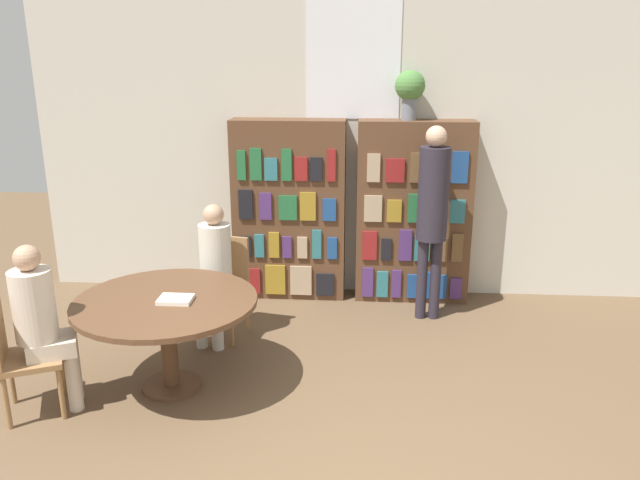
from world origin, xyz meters
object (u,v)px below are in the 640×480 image
(seated_reader_left, at_px, (214,266))
(librarian_standing, at_px, (433,205))
(bookshelf_right, at_px, (413,213))
(flower_vase, at_px, (410,89))
(bookshelf_left, at_px, (289,210))
(chair_left_side, at_px, (224,282))
(reading_table, at_px, (166,312))
(chair_near_camera, at_px, (18,350))
(seated_reader_right, at_px, (42,318))

(seated_reader_left, relative_size, librarian_standing, 0.67)
(seated_reader_left, bearing_deg, bookshelf_right, -135.59)
(flower_vase, bearing_deg, bookshelf_left, -179.76)
(chair_left_side, bearing_deg, reading_table, 90.00)
(bookshelf_left, relative_size, bookshelf_right, 1.00)
(flower_vase, distance_m, chair_near_camera, 3.96)
(librarian_standing, bearing_deg, bookshelf_left, 159.94)
(chair_near_camera, height_order, seated_reader_left, seated_reader_left)
(chair_near_camera, distance_m, seated_reader_left, 1.64)
(flower_vase, relative_size, seated_reader_right, 0.38)
(bookshelf_right, height_order, seated_reader_left, bookshelf_right)
(flower_vase, height_order, chair_left_side, flower_vase)
(reading_table, relative_size, chair_near_camera, 1.52)
(reading_table, height_order, librarian_standing, librarian_standing)
(bookshelf_right, relative_size, seated_reader_right, 1.48)
(flower_vase, relative_size, reading_table, 0.35)
(chair_left_side, relative_size, seated_reader_right, 0.72)
(reading_table, xyz_separation_m, seated_reader_left, (0.16, 0.81, 0.08))
(bookshelf_left, xyz_separation_m, librarian_standing, (1.37, -0.50, 0.20))
(seated_reader_right, bearing_deg, chair_left_side, 119.83)
(chair_near_camera, relative_size, seated_reader_left, 0.72)
(flower_vase, bearing_deg, chair_near_camera, -139.29)
(librarian_standing, bearing_deg, chair_left_side, -166.10)
(librarian_standing, bearing_deg, seated_reader_left, -161.43)
(bookshelf_right, relative_size, seated_reader_left, 1.48)
(bookshelf_right, distance_m, chair_near_camera, 3.71)
(bookshelf_left, height_order, reading_table, bookshelf_left)
(bookshelf_left, height_order, bookshelf_right, same)
(bookshelf_right, distance_m, seated_reader_left, 2.10)
(flower_vase, height_order, reading_table, flower_vase)
(reading_table, relative_size, seated_reader_right, 1.09)
(chair_left_side, height_order, librarian_standing, librarian_standing)
(bookshelf_left, bearing_deg, flower_vase, 0.24)
(bookshelf_right, bearing_deg, flower_vase, 176.71)
(chair_near_camera, height_order, seated_reader_right, seated_reader_right)
(reading_table, xyz_separation_m, librarian_standing, (2.05, 1.44, 0.49))
(seated_reader_left, relative_size, seated_reader_right, 1.00)
(bookshelf_left, bearing_deg, seated_reader_left, -114.20)
(seated_reader_right, bearing_deg, flower_vase, 107.03)
(bookshelf_left, distance_m, bookshelf_right, 1.24)
(reading_table, bearing_deg, chair_left_side, 78.50)
(seated_reader_left, height_order, librarian_standing, librarian_standing)
(bookshelf_left, bearing_deg, bookshelf_right, -0.00)
(reading_table, xyz_separation_m, chair_left_side, (0.20, 0.98, -0.13))
(flower_vase, relative_size, chair_left_side, 0.53)
(flower_vase, relative_size, chair_near_camera, 0.53)
(bookshelf_left, height_order, seated_reader_right, bookshelf_left)
(reading_table, bearing_deg, librarian_standing, 35.16)
(bookshelf_left, height_order, seated_reader_left, bookshelf_left)
(bookshelf_left, bearing_deg, reading_table, -109.14)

